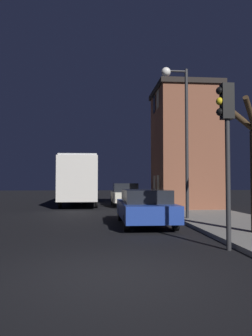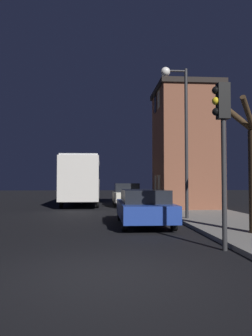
{
  "view_description": "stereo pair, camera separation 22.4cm",
  "coord_description": "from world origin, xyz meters",
  "px_view_note": "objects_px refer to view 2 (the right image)",
  "views": [
    {
      "loc": [
        -0.28,
        -6.01,
        1.69
      ],
      "look_at": [
        1.11,
        9.73,
        2.36
      ],
      "focal_mm": 35.0,
      "sensor_mm": 36.0,
      "label": 1
    },
    {
      "loc": [
        -0.06,
        -6.03,
        1.69
      ],
      "look_at": [
        1.11,
        9.73,
        2.36
      ],
      "focal_mm": 35.0,
      "sensor_mm": 36.0,
      "label": 2
    }
  ],
  "objects_px": {
    "car_near_lane": "(144,207)",
    "car_mid_lane": "(126,194)",
    "traffic_light": "(222,130)",
    "streetlamp": "(179,116)",
    "bus": "(82,177)"
  },
  "relations": [
    {
      "from": "car_mid_lane",
      "to": "streetlamp",
      "type": "bearing_deg",
      "value": -79.75
    },
    {
      "from": "streetlamp",
      "to": "car_near_lane",
      "type": "relative_size",
      "value": 1.4
    },
    {
      "from": "traffic_light",
      "to": "car_near_lane",
      "type": "distance_m",
      "value": 5.47
    },
    {
      "from": "streetlamp",
      "to": "bus",
      "type": "distance_m",
      "value": 11.79
    },
    {
      "from": "streetlamp",
      "to": "car_mid_lane",
      "type": "relative_size",
      "value": 1.7
    },
    {
      "from": "traffic_light",
      "to": "car_mid_lane",
      "type": "xyz_separation_m",
      "value": [
        -1.28,
        14.88,
        -2.17
      ]
    },
    {
      "from": "car_near_lane",
      "to": "car_mid_lane",
      "type": "height_order",
      "value": "car_mid_lane"
    },
    {
      "from": "car_near_lane",
      "to": "car_mid_lane",
      "type": "bearing_deg",
      "value": 89.59
    },
    {
      "from": "traffic_light",
      "to": "car_near_lane",
      "type": "xyz_separation_m",
      "value": [
        -1.35,
        4.79,
        -2.26
      ]
    },
    {
      "from": "streetlamp",
      "to": "traffic_light",
      "type": "bearing_deg",
      "value": -93.25
    },
    {
      "from": "streetlamp",
      "to": "traffic_light",
      "type": "xyz_separation_m",
      "value": [
        -0.34,
        -5.94,
        -1.53
      ]
    },
    {
      "from": "bus",
      "to": "traffic_light",
      "type": "bearing_deg",
      "value": -74.94
    },
    {
      "from": "streetlamp",
      "to": "bus",
      "type": "relative_size",
      "value": 0.71
    },
    {
      "from": "car_mid_lane",
      "to": "traffic_light",
      "type": "bearing_deg",
      "value": -85.09
    },
    {
      "from": "streetlamp",
      "to": "traffic_light",
      "type": "height_order",
      "value": "streetlamp"
    }
  ]
}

